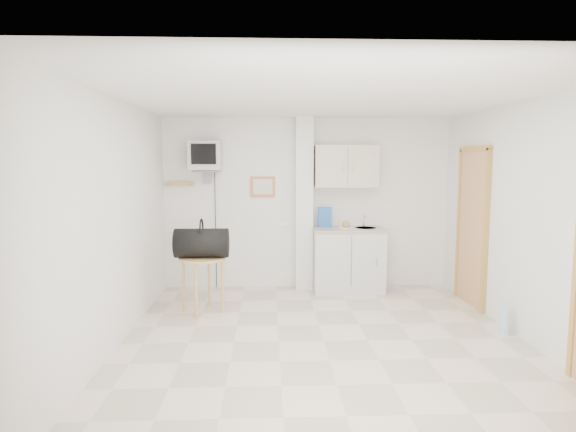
{
  "coord_description": "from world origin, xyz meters",
  "views": [
    {
      "loc": [
        -0.57,
        -4.83,
        1.86
      ],
      "look_at": [
        -0.35,
        0.6,
        1.25
      ],
      "focal_mm": 30.0,
      "sensor_mm": 36.0,
      "label": 1
    }
  ],
  "objects_px": {
    "crt_television": "(206,157)",
    "duffel_bag": "(202,243)",
    "round_table": "(203,265)",
    "water_bottle": "(505,322)"
  },
  "relations": [
    {
      "from": "crt_television",
      "to": "duffel_bag",
      "type": "relative_size",
      "value": 3.3
    },
    {
      "from": "round_table",
      "to": "water_bottle",
      "type": "distance_m",
      "value": 3.53
    },
    {
      "from": "duffel_bag",
      "to": "water_bottle",
      "type": "bearing_deg",
      "value": -15.2
    },
    {
      "from": "duffel_bag",
      "to": "water_bottle",
      "type": "xyz_separation_m",
      "value": [
        3.37,
        -0.92,
        -0.73
      ]
    },
    {
      "from": "round_table",
      "to": "duffel_bag",
      "type": "height_order",
      "value": "duffel_bag"
    },
    {
      "from": "round_table",
      "to": "duffel_bag",
      "type": "xyz_separation_m",
      "value": [
        -0.0,
        -0.02,
        0.29
      ]
    },
    {
      "from": "round_table",
      "to": "water_bottle",
      "type": "bearing_deg",
      "value": -15.68
    },
    {
      "from": "duffel_bag",
      "to": "round_table",
      "type": "bearing_deg",
      "value": 85.56
    },
    {
      "from": "round_table",
      "to": "duffel_bag",
      "type": "distance_m",
      "value": 0.29
    },
    {
      "from": "round_table",
      "to": "duffel_bag",
      "type": "bearing_deg",
      "value": -94.59
    }
  ]
}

